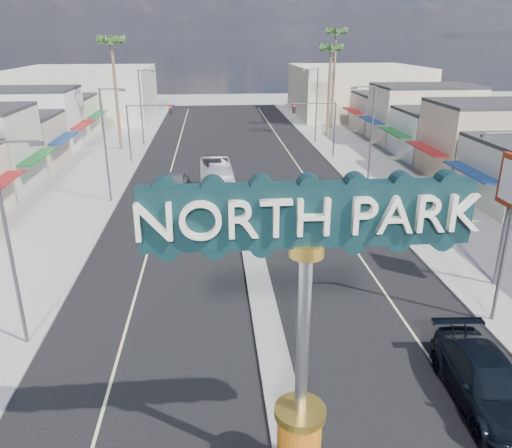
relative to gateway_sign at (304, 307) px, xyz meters
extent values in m
plane|color=gray|center=(0.00, 28.02, -5.93)|extent=(160.00, 160.00, 0.00)
cube|color=black|center=(0.00, 28.02, -5.92)|extent=(20.00, 120.00, 0.01)
cube|color=gray|center=(0.00, 12.02, -5.85)|extent=(1.30, 30.00, 0.16)
cube|color=gray|center=(-14.00, 28.02, -5.87)|extent=(8.00, 120.00, 0.12)
cube|color=gray|center=(14.00, 28.02, -5.87)|extent=(8.00, 120.00, 0.12)
cube|color=#B7B29E|center=(24.00, 41.02, -2.93)|extent=(12.00, 42.00, 6.00)
cube|color=#B7B29E|center=(-22.00, 73.02, -1.93)|extent=(20.00, 20.00, 8.00)
cube|color=beige|center=(22.00, 73.02, -1.93)|extent=(20.00, 20.00, 8.00)
cylinder|color=#D74E10|center=(0.00, 0.02, -4.67)|extent=(1.30, 1.30, 2.20)
cylinder|color=gold|center=(0.00, 0.02, -3.44)|extent=(1.50, 1.50, 0.25)
cylinder|color=#B7B7BC|center=(0.00, 0.02, -0.92)|extent=(0.36, 0.36, 4.80)
cylinder|color=gold|center=(0.00, 0.02, 1.66)|extent=(0.90, 0.90, 0.35)
cube|color=black|center=(0.00, 0.02, 2.58)|extent=(8.20, 0.50, 1.60)
cylinder|color=#47474C|center=(-11.00, 42.02, -2.93)|extent=(0.18, 0.18, 6.00)
cylinder|color=#47474C|center=(-8.50, 42.02, -0.03)|extent=(5.00, 0.12, 0.12)
cube|color=black|center=(-6.50, 42.02, -0.53)|extent=(0.32, 0.32, 1.00)
sphere|color=red|center=(-6.50, 41.84, -0.21)|extent=(0.22, 0.22, 0.22)
cylinder|color=#47474C|center=(11.00, 42.02, -2.93)|extent=(0.18, 0.18, 6.00)
cylinder|color=#47474C|center=(8.50, 42.02, -0.03)|extent=(5.00, 0.12, 0.12)
cube|color=black|center=(6.50, 42.02, -0.53)|extent=(0.32, 0.32, 1.00)
sphere|color=red|center=(6.50, 41.84, -0.21)|extent=(0.22, 0.22, 0.22)
cylinder|color=#47474C|center=(-10.60, 8.02, -1.43)|extent=(0.16, 0.16, 9.00)
cylinder|color=#47474C|center=(-9.70, 8.02, 2.97)|extent=(1.80, 0.10, 0.10)
cube|color=#47474C|center=(-8.90, 8.02, 2.87)|extent=(0.50, 0.22, 0.15)
cylinder|color=#47474C|center=(-10.60, 28.02, -1.43)|extent=(0.16, 0.16, 9.00)
cylinder|color=#47474C|center=(-9.70, 28.02, 2.97)|extent=(1.80, 0.10, 0.10)
cube|color=#47474C|center=(-8.90, 28.02, 2.87)|extent=(0.50, 0.22, 0.15)
cylinder|color=#47474C|center=(-10.60, 50.02, -1.43)|extent=(0.16, 0.16, 9.00)
cylinder|color=#47474C|center=(-9.70, 50.02, 2.97)|extent=(1.80, 0.10, 0.10)
cube|color=#47474C|center=(-8.90, 50.02, 2.87)|extent=(0.50, 0.22, 0.15)
cylinder|color=#47474C|center=(10.60, 8.02, -1.43)|extent=(0.16, 0.16, 9.00)
cylinder|color=#47474C|center=(9.70, 8.02, 2.97)|extent=(1.80, 0.10, 0.10)
cube|color=#47474C|center=(8.90, 8.02, 2.87)|extent=(0.50, 0.22, 0.15)
cylinder|color=#47474C|center=(10.60, 28.02, -1.43)|extent=(0.16, 0.16, 9.00)
cylinder|color=#47474C|center=(9.70, 28.02, 2.97)|extent=(1.80, 0.10, 0.10)
cube|color=#47474C|center=(8.90, 28.02, 2.87)|extent=(0.50, 0.22, 0.15)
cylinder|color=#47474C|center=(10.60, 50.02, -1.43)|extent=(0.16, 0.16, 9.00)
cylinder|color=#47474C|center=(9.70, 50.02, 2.97)|extent=(1.80, 0.10, 0.10)
cube|color=#47474C|center=(8.90, 50.02, 2.87)|extent=(0.50, 0.22, 0.15)
cylinder|color=brown|center=(-13.00, 48.02, 0.07)|extent=(0.36, 0.36, 12.00)
cylinder|color=brown|center=(13.00, 54.02, -0.43)|extent=(0.36, 0.36, 11.00)
cylinder|color=brown|center=(15.00, 60.02, 0.57)|extent=(0.36, 0.36, 13.00)
imported|color=black|center=(7.37, 2.76, -5.04)|extent=(2.87, 6.28, 1.78)
imported|color=slate|center=(-5.50, 30.39, -5.08)|extent=(2.31, 5.11, 1.70)
imported|color=silver|center=(-2.00, 26.71, -4.42)|extent=(2.80, 10.86, 3.01)
cylinder|color=#47474C|center=(12.63, 11.43, -3.63)|extent=(0.22, 0.22, 4.37)
cube|color=white|center=(12.48, 11.43, -0.13)|extent=(0.04, 1.75, 2.07)
camera|label=1|loc=(-2.28, -11.32, 6.68)|focal=35.00mm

